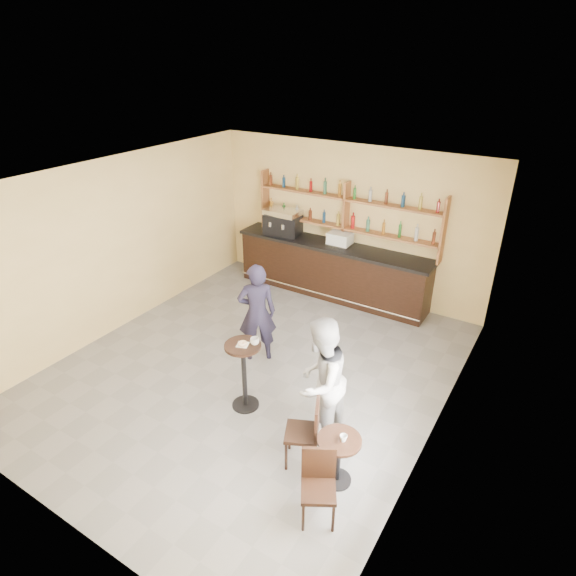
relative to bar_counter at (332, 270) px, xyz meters
The scene contains 23 objects.
floor 3.21m from the bar_counter, 87.16° to the right, with size 7.00×7.00×0.00m, color slate.
ceiling 4.10m from the bar_counter, 87.16° to the right, with size 7.00×7.00×0.00m, color white.
wall_back 1.09m from the bar_counter, 65.90° to the left, with size 7.00×7.00×0.00m, color #F7D68C.
wall_front 6.73m from the bar_counter, 88.65° to the right, with size 7.00×7.00×0.00m, color #F7D68C.
wall_left 4.36m from the bar_counter, 132.07° to the right, with size 7.00×7.00×0.00m, color #F7D68C.
wall_right 4.57m from the bar_counter, 44.94° to the right, with size 7.00×7.00×0.00m, color #F7D68C.
window_pane 5.49m from the bar_counter, 54.09° to the right, with size 2.00×2.00×0.00m, color white.
window_frame 5.48m from the bar_counter, 54.14° to the right, with size 0.04×1.70×2.10m, color black, non-canonical shape.
shelf_unit 1.26m from the bar_counter, 54.57° to the left, with size 4.00×0.26×1.40m, color brown, non-canonical shape.
liquor_bottles 1.42m from the bar_counter, 54.57° to the left, with size 3.68×0.10×1.00m, color #8C5919, non-canonical shape.
bar_counter is the anchor object (origin of this frame).
espresso_machine 1.51m from the bar_counter, behind, with size 0.77×0.49×0.55m, color black, non-canonical shape.
pastry_case 0.75m from the bar_counter, ahead, with size 0.48×0.39×0.29m, color silver, non-canonical shape.
pedestal_table 3.99m from the bar_counter, 81.46° to the right, with size 0.53×0.53×1.10m, color black, non-canonical shape.
napkin 4.02m from the bar_counter, 81.46° to the right, with size 0.16×0.16×0.00m, color white.
donut 4.04m from the bar_counter, 81.34° to the right, with size 0.14×0.14×0.05m, color #E69C54.
cup_pedestal 3.96m from the bar_counter, 79.22° to the right, with size 0.13×0.13×0.10m, color white.
man_main 2.81m from the bar_counter, 89.54° to the right, with size 0.65×0.42×1.77m, color black.
cafe_table 5.09m from the bar_counter, 61.76° to the right, with size 0.54×0.54×0.69m, color black, non-canonical shape.
cup_cafe 5.11m from the bar_counter, 61.26° to the right, with size 0.09×0.09×0.08m, color white.
chair_west 4.80m from the bar_counter, 67.27° to the right, with size 0.42×0.42×0.97m, color black, non-canonical shape.
chair_south 5.64m from the bar_counter, 64.20° to the right, with size 0.39×0.39×0.91m, color black, non-canonical shape.
patron_second 4.31m from the bar_counter, 64.96° to the right, with size 0.90×0.70×1.84m, color #9E9CA2.
Camera 1 is at (4.00, -5.31, 4.89)m, focal length 30.00 mm.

